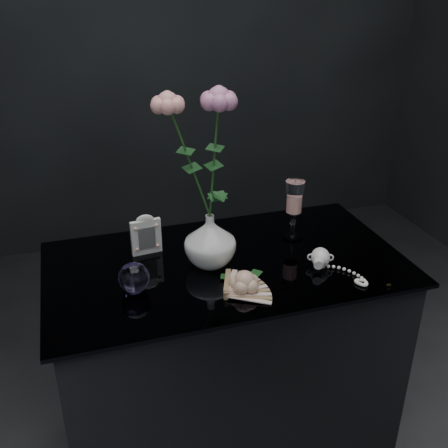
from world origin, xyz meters
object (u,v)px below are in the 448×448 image
object	(u,v)px
paperweight	(134,278)
pearl_jar	(321,257)
vase	(210,240)
loose_rose	(244,282)
wine_glass	(294,210)
picture_frame	(146,234)

from	to	relation	value
paperweight	pearl_jar	xyz separation A→B (m)	(0.54, -0.03, -0.01)
vase	loose_rose	size ratio (longest dim) A/B	0.86
vase	wine_glass	size ratio (longest dim) A/B	0.80
wine_glass	loose_rose	xyz separation A→B (m)	(-0.25, -0.25, -0.07)
picture_frame	pearl_jar	world-z (taller)	picture_frame
loose_rose	pearl_jar	bearing A→B (deg)	0.45
vase	loose_rose	distance (m)	0.18
loose_rose	pearl_jar	world-z (taller)	loose_rose
wine_glass	paperweight	bearing A→B (deg)	-163.50
wine_glass	pearl_jar	distance (m)	0.20
wine_glass	loose_rose	size ratio (longest dim) A/B	1.08
paperweight	loose_rose	size ratio (longest dim) A/B	0.46
paperweight	picture_frame	bearing A→B (deg)	71.12
picture_frame	loose_rose	xyz separation A→B (m)	(0.21, -0.29, -0.03)
picture_frame	paperweight	xyz separation A→B (m)	(-0.07, -0.20, -0.02)
paperweight	loose_rose	distance (m)	0.29
wine_glass	picture_frame	bearing A→B (deg)	175.05
vase	paperweight	world-z (taller)	vase
paperweight	loose_rose	bearing A→B (deg)	-17.98
paperweight	vase	bearing A→B (deg)	18.32
picture_frame	loose_rose	size ratio (longest dim) A/B	0.71
wine_glass	paperweight	world-z (taller)	wine_glass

